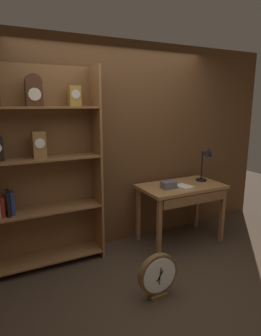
{
  "coord_description": "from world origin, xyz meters",
  "views": [
    {
      "loc": [
        -1.47,
        -2.06,
        1.83
      ],
      "look_at": [
        -0.14,
        0.58,
        1.17
      ],
      "focal_mm": 30.74,
      "sensor_mm": 36.0,
      "label": 1
    }
  ],
  "objects_px": {
    "toolbox_small": "(169,185)",
    "open_repair_manual": "(184,187)",
    "round_clock_large": "(158,275)",
    "bookshelf": "(36,169)",
    "desk_lamp": "(206,159)",
    "workbench": "(182,193)"
  },
  "relations": [
    {
      "from": "desk_lamp",
      "to": "toolbox_small",
      "type": "xyz_separation_m",
      "value": [
        -0.66,
        -0.08,
        -0.27
      ]
    },
    {
      "from": "toolbox_small",
      "to": "open_repair_manual",
      "type": "distance_m",
      "value": 0.21
    },
    {
      "from": "bookshelf",
      "to": "desk_lamp",
      "type": "xyz_separation_m",
      "value": [
        2.21,
        -0.2,
        -0.05
      ]
    },
    {
      "from": "round_clock_large",
      "to": "toolbox_small",
      "type": "bearing_deg",
      "value": 51.3
    },
    {
      "from": "bookshelf",
      "to": "desk_lamp",
      "type": "distance_m",
      "value": 2.22
    },
    {
      "from": "round_clock_large",
      "to": "open_repair_manual",
      "type": "bearing_deg",
      "value": 41.87
    },
    {
      "from": "bookshelf",
      "to": "open_repair_manual",
      "type": "height_order",
      "value": "bookshelf"
    },
    {
      "from": "toolbox_small",
      "to": "open_repair_manual",
      "type": "relative_size",
      "value": 0.82
    },
    {
      "from": "bookshelf",
      "to": "toolbox_small",
      "type": "distance_m",
      "value": 1.6
    },
    {
      "from": "toolbox_small",
      "to": "round_clock_large",
      "type": "bearing_deg",
      "value": -128.7
    },
    {
      "from": "round_clock_large",
      "to": "workbench",
      "type": "bearing_deg",
      "value": 43.54
    },
    {
      "from": "desk_lamp",
      "to": "open_repair_manual",
      "type": "bearing_deg",
      "value": -163.89
    },
    {
      "from": "workbench",
      "to": "open_repair_manual",
      "type": "xyz_separation_m",
      "value": [
        -0.04,
        -0.09,
        0.12
      ]
    },
    {
      "from": "desk_lamp",
      "to": "bookshelf",
      "type": "bearing_deg",
      "value": 174.86
    },
    {
      "from": "desk_lamp",
      "to": "open_repair_manual",
      "type": "relative_size",
      "value": 2.18
    },
    {
      "from": "bookshelf",
      "to": "open_repair_manual",
      "type": "relative_size",
      "value": 10.2
    },
    {
      "from": "workbench",
      "to": "toolbox_small",
      "type": "distance_m",
      "value": 0.28
    },
    {
      "from": "desk_lamp",
      "to": "toolbox_small",
      "type": "relative_size",
      "value": 2.66
    },
    {
      "from": "workbench",
      "to": "desk_lamp",
      "type": "height_order",
      "value": "desk_lamp"
    },
    {
      "from": "open_repair_manual",
      "to": "round_clock_large",
      "type": "xyz_separation_m",
      "value": [
        -0.85,
        -0.77,
        -0.57
      ]
    },
    {
      "from": "bookshelf",
      "to": "round_clock_large",
      "type": "height_order",
      "value": "bookshelf"
    },
    {
      "from": "toolbox_small",
      "to": "open_repair_manual",
      "type": "xyz_separation_m",
      "value": [
        0.2,
        -0.06,
        -0.03
      ]
    }
  ]
}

